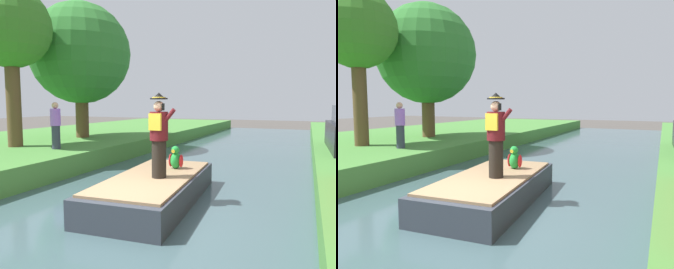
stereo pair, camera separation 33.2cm
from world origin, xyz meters
TOP-DOWN VIEW (x-y plane):
  - ground_plane at (0.00, 0.00)m, footprint 80.00×80.00m
  - canal_water at (0.00, 0.00)m, footprint 6.69×48.00m
  - boat at (0.00, 1.50)m, footprint 2.18×4.35m
  - person_pirate at (0.18, 1.34)m, footprint 0.61×0.42m
  - parrot_plush at (0.15, 2.36)m, footprint 0.36×0.35m
  - tree_broad at (-6.56, 3.34)m, footprint 2.85×2.85m
  - tree_slender at (-6.40, 6.90)m, footprint 4.50×4.50m
  - person_bystander at (-4.75, 3.47)m, footprint 0.34×0.34m

SIDE VIEW (x-z plane):
  - ground_plane at x=0.00m, z-range 0.00..0.00m
  - canal_water at x=0.00m, z-range 0.00..0.10m
  - boat at x=0.00m, z-range 0.10..0.71m
  - parrot_plush at x=0.15m, z-range 0.67..1.24m
  - person_bystander at x=-4.75m, z-range 0.78..2.38m
  - person_pirate at x=0.18m, z-range 0.71..2.56m
  - tree_slender at x=-6.40m, z-range 1.52..7.56m
  - tree_broad at x=-6.56m, z-range 2.08..7.74m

